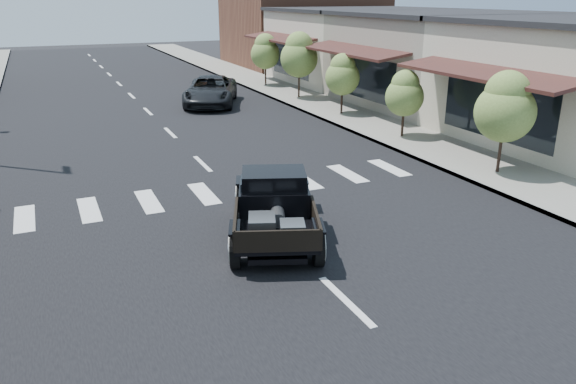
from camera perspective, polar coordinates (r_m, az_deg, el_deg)
name	(u,v)px	position (r m, az deg, el deg)	size (l,w,h in m)	color
ground	(283,242)	(13.30, -0.47, -5.09)	(120.00, 120.00, 0.00)	black
road	(156,119)	(27.11, -13.26, 7.20)	(14.00, 80.00, 0.02)	black
road_markings	(182,144)	(22.34, -10.75, 4.79)	(12.00, 60.00, 0.06)	silver
sidewalk_right	(319,104)	(29.80, 3.12, 8.88)	(3.00, 80.00, 0.15)	gray
storefront_mid	(447,60)	(31.36, 15.86, 12.74)	(10.00, 9.00, 4.50)	#9C9483
storefront_far	(359,47)	(38.71, 7.24, 14.44)	(10.00, 9.00, 4.50)	beige
far_building_right	(302,21)	(47.69, 1.43, 17.00)	(11.00, 10.00, 7.00)	brown
small_tree_a	(503,124)	(18.84, 21.03, 6.44)	(1.86, 1.86, 3.09)	olive
small_tree_b	(404,105)	(22.86, 11.70, 8.69)	(1.51, 1.51, 2.52)	olive
small_tree_c	(342,85)	(27.02, 5.53, 10.79)	(1.62, 1.62, 2.70)	olive
small_tree_d	(299,66)	(31.26, 1.12, 12.68)	(2.03, 2.03, 3.39)	olive
small_tree_e	(265,60)	(35.81, -2.31, 13.23)	(1.81, 1.81, 3.01)	olive
hotrod_pickup	(274,204)	(13.33, -1.41, -1.28)	(2.17, 4.65, 1.61)	black
second_car	(211,91)	(30.11, -7.86, 10.12)	(2.45, 5.31, 1.48)	black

